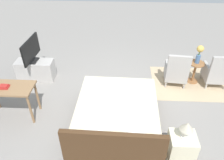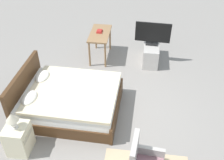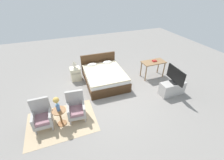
{
  "view_description": "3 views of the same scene",
  "coord_description": "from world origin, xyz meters",
  "px_view_note": "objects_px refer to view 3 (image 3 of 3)",
  "views": [
    {
      "loc": [
        -0.06,
        3.96,
        3.44
      ],
      "look_at": [
        0.13,
        0.32,
        0.8
      ],
      "focal_mm": 35.0,
      "sensor_mm": 36.0,
      "label": 1
    },
    {
      "loc": [
        -3.97,
        -0.52,
        4.05
      ],
      "look_at": [
        0.33,
        0.04,
        0.68
      ],
      "focal_mm": 42.0,
      "sensor_mm": 36.0,
      "label": 2
    },
    {
      "loc": [
        -1.59,
        -4.35,
        3.71
      ],
      "look_at": [
        -0.01,
        -0.12,
        0.75
      ],
      "focal_mm": 24.0,
      "sensor_mm": 36.0,
      "label": 3
    }
  ],
  "objects_px": {
    "armchair_by_window_left": "(42,116)",
    "tv_stand": "(172,88)",
    "nightstand": "(76,74)",
    "vanity_desk": "(153,64)",
    "table_lamp": "(74,63)",
    "book_stack": "(154,61)",
    "bed": "(104,76)",
    "tv_flatscreen": "(176,75)",
    "armchair_by_window_right": "(76,108)",
    "flower_vase": "(57,103)",
    "side_table": "(60,115)"
  },
  "relations": [
    {
      "from": "armchair_by_window_right",
      "to": "nightstand",
      "type": "bearing_deg",
      "value": 81.78
    },
    {
      "from": "flower_vase",
      "to": "bed",
      "type": "bearing_deg",
      "value": 42.17
    },
    {
      "from": "side_table",
      "to": "book_stack",
      "type": "relative_size",
      "value": 2.86
    },
    {
      "from": "side_table",
      "to": "flower_vase",
      "type": "height_order",
      "value": "flower_vase"
    },
    {
      "from": "table_lamp",
      "to": "book_stack",
      "type": "xyz_separation_m",
      "value": [
        3.39,
        -0.93,
        -0.03
      ]
    },
    {
      "from": "flower_vase",
      "to": "book_stack",
      "type": "height_order",
      "value": "flower_vase"
    },
    {
      "from": "flower_vase",
      "to": "book_stack",
      "type": "bearing_deg",
      "value": 19.19
    },
    {
      "from": "side_table",
      "to": "table_lamp",
      "type": "height_order",
      "value": "table_lamp"
    },
    {
      "from": "bed",
      "to": "tv_stand",
      "type": "relative_size",
      "value": 2.17
    },
    {
      "from": "armchair_by_window_right",
      "to": "tv_stand",
      "type": "height_order",
      "value": "armchair_by_window_right"
    },
    {
      "from": "armchair_by_window_right",
      "to": "armchair_by_window_left",
      "type": "bearing_deg",
      "value": 179.99
    },
    {
      "from": "tv_stand",
      "to": "vanity_desk",
      "type": "bearing_deg",
      "value": 89.58
    },
    {
      "from": "side_table",
      "to": "tv_stand",
      "type": "xyz_separation_m",
      "value": [
        4.17,
        0.05,
        -0.1
      ]
    },
    {
      "from": "bed",
      "to": "vanity_desk",
      "type": "bearing_deg",
      "value": -8.22
    },
    {
      "from": "bed",
      "to": "side_table",
      "type": "xyz_separation_m",
      "value": [
        -1.96,
        -1.77,
        0.06
      ]
    },
    {
      "from": "table_lamp",
      "to": "bed",
      "type": "bearing_deg",
      "value": -29.36
    },
    {
      "from": "armchair_by_window_right",
      "to": "vanity_desk",
      "type": "bearing_deg",
      "value": 19.74
    },
    {
      "from": "armchair_by_window_right",
      "to": "side_table",
      "type": "relative_size",
      "value": 1.59
    },
    {
      "from": "nightstand",
      "to": "armchair_by_window_left",
      "type": "bearing_deg",
      "value": -120.33
    },
    {
      "from": "bed",
      "to": "tv_flatscreen",
      "type": "xyz_separation_m",
      "value": [
        2.21,
        -1.72,
        0.55
      ]
    },
    {
      "from": "bed",
      "to": "tv_flatscreen",
      "type": "height_order",
      "value": "tv_flatscreen"
    },
    {
      "from": "side_table",
      "to": "tv_flatscreen",
      "type": "bearing_deg",
      "value": 0.72
    },
    {
      "from": "side_table",
      "to": "book_stack",
      "type": "height_order",
      "value": "book_stack"
    },
    {
      "from": "armchair_by_window_right",
      "to": "flower_vase",
      "type": "relative_size",
      "value": 1.93
    },
    {
      "from": "nightstand",
      "to": "table_lamp",
      "type": "bearing_deg",
      "value": 90.0
    },
    {
      "from": "armchair_by_window_right",
      "to": "nightstand",
      "type": "xyz_separation_m",
      "value": [
        0.33,
        2.27,
        -0.09
      ]
    },
    {
      "from": "tv_stand",
      "to": "nightstand",
      "type": "bearing_deg",
      "value": 144.8
    },
    {
      "from": "bed",
      "to": "tv_stand",
      "type": "distance_m",
      "value": 2.8
    },
    {
      "from": "vanity_desk",
      "to": "flower_vase",
      "type": "bearing_deg",
      "value": -160.83
    },
    {
      "from": "flower_vase",
      "to": "armchair_by_window_left",
      "type": "bearing_deg",
      "value": 164.94
    },
    {
      "from": "book_stack",
      "to": "armchair_by_window_right",
      "type": "bearing_deg",
      "value": -160.24
    },
    {
      "from": "table_lamp",
      "to": "tv_stand",
      "type": "distance_m",
      "value": 4.12
    },
    {
      "from": "book_stack",
      "to": "bed",
      "type": "bearing_deg",
      "value": 172.41
    },
    {
      "from": "armchair_by_window_left",
      "to": "side_table",
      "type": "relative_size",
      "value": 1.59
    },
    {
      "from": "flower_vase",
      "to": "vanity_desk",
      "type": "height_order",
      "value": "flower_vase"
    },
    {
      "from": "side_table",
      "to": "nightstand",
      "type": "height_order",
      "value": "nightstand"
    },
    {
      "from": "tv_stand",
      "to": "vanity_desk",
      "type": "relative_size",
      "value": 0.92
    },
    {
      "from": "side_table",
      "to": "book_stack",
      "type": "xyz_separation_m",
      "value": [
        4.22,
        1.47,
        0.42
      ]
    },
    {
      "from": "armchair_by_window_right",
      "to": "nightstand",
      "type": "relative_size",
      "value": 1.55
    },
    {
      "from": "armchair_by_window_left",
      "to": "tv_stand",
      "type": "height_order",
      "value": "armchair_by_window_left"
    },
    {
      "from": "side_table",
      "to": "nightstand",
      "type": "relative_size",
      "value": 0.97
    },
    {
      "from": "armchair_by_window_right",
      "to": "flower_vase",
      "type": "bearing_deg",
      "value": -165.13
    },
    {
      "from": "nightstand",
      "to": "table_lamp",
      "type": "height_order",
      "value": "table_lamp"
    },
    {
      "from": "armchair_by_window_right",
      "to": "table_lamp",
      "type": "height_order",
      "value": "armchair_by_window_right"
    },
    {
      "from": "bed",
      "to": "tv_stand",
      "type": "height_order",
      "value": "bed"
    },
    {
      "from": "bed",
      "to": "nightstand",
      "type": "distance_m",
      "value": 1.29
    },
    {
      "from": "nightstand",
      "to": "tv_flatscreen",
      "type": "xyz_separation_m",
      "value": [
        3.34,
        -2.35,
        0.55
      ]
    },
    {
      "from": "armchair_by_window_left",
      "to": "nightstand",
      "type": "height_order",
      "value": "armchair_by_window_left"
    },
    {
      "from": "table_lamp",
      "to": "armchair_by_window_right",
      "type": "bearing_deg",
      "value": -98.22
    },
    {
      "from": "table_lamp",
      "to": "tv_flatscreen",
      "type": "bearing_deg",
      "value": -35.19
    }
  ]
}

